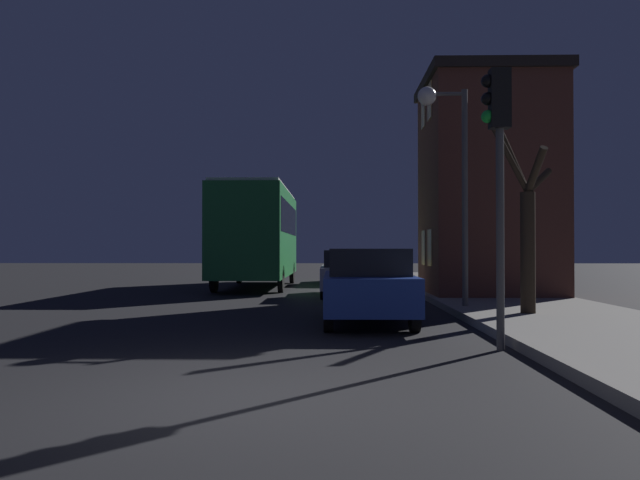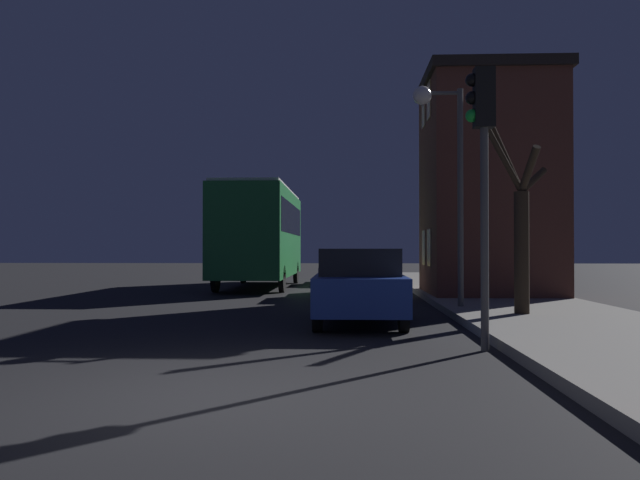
{
  "view_description": "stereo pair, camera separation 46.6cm",
  "coord_description": "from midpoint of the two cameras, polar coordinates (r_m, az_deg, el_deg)",
  "views": [
    {
      "loc": [
        0.93,
        -6.39,
        1.53
      ],
      "look_at": [
        0.51,
        13.89,
        1.82
      ],
      "focal_mm": 35.0,
      "sensor_mm": 36.0,
      "label": 1
    },
    {
      "loc": [
        1.4,
        -6.37,
        1.53
      ],
      "look_at": [
        0.51,
        13.89,
        1.82
      ],
      "focal_mm": 35.0,
      "sensor_mm": 36.0,
      "label": 2
    }
  ],
  "objects": [
    {
      "name": "ground_plane",
      "position": [
        6.66,
        -7.84,
        -14.06
      ],
      "size": [
        120.0,
        120.0,
        0.0
      ],
      "primitive_type": "plane",
      "color": "black"
    },
    {
      "name": "car_near_lane",
      "position": [
        12.74,
        4.65,
        -4.12
      ],
      "size": [
        1.76,
        4.02,
        1.53
      ],
      "color": "navy",
      "rests_on": "ground"
    },
    {
      "name": "bus",
      "position": [
        24.93,
        -4.94,
        0.95
      ],
      "size": [
        2.56,
        9.05,
        3.89
      ],
      "color": "#1E6B33",
      "rests_on": "ground"
    },
    {
      "name": "traffic_light",
      "position": [
        9.82,
        15.94,
        8.14
      ],
      "size": [
        0.43,
        0.24,
        4.25
      ],
      "color": "#4C4C4C",
      "rests_on": "ground"
    },
    {
      "name": "car_far_lane",
      "position": [
        27.59,
        3.31,
        -2.41
      ],
      "size": [
        1.9,
        4.71,
        1.46
      ],
      "color": "olive",
      "rests_on": "ground"
    },
    {
      "name": "bare_tree",
      "position": [
        13.82,
        18.74,
        1.16
      ],
      "size": [
        1.69,
        1.33,
        4.18
      ],
      "color": "#2D2319",
      "rests_on": "sidewalk"
    },
    {
      "name": "brick_building",
      "position": [
        20.11,
        15.72,
        4.99
      ],
      "size": [
        3.98,
        4.44,
        6.73
      ],
      "color": "brown",
      "rests_on": "sidewalk"
    },
    {
      "name": "car_mid_lane",
      "position": [
        20.21,
        3.32,
        -2.98
      ],
      "size": [
        1.81,
        4.26,
        1.49
      ],
      "color": "#B7BABF",
      "rests_on": "ground"
    },
    {
      "name": "streetlamp",
      "position": [
        15.34,
        11.98,
        8.32
      ],
      "size": [
        1.19,
        0.45,
        5.26
      ],
      "color": "#4C4C4C",
      "rests_on": "sidewalk"
    }
  ]
}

